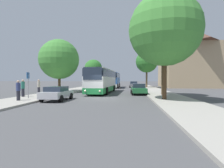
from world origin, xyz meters
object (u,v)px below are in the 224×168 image
Objects in this scene: parked_car_right_far at (134,84)px; parked_car_left_curb at (57,93)px; pedestrian_waiting_far at (39,87)px; bus_middle at (113,80)px; pedestrian_waiting_near at (18,90)px; tree_left_near at (59,59)px; tree_right_mid at (163,42)px; tree_right_far at (165,30)px; tree_left_far at (93,68)px; bus_front at (102,80)px; pedestrian_walking_back at (23,88)px; bus_stop_sign at (28,82)px; parked_car_right_near at (139,89)px; tree_right_near at (147,62)px.

parked_car_left_curb is at bearing 75.78° from parked_car_right_far.
bus_middle is at bearing -5.80° from pedestrian_waiting_far.
pedestrian_waiting_near is 0.22× the size of tree_left_near.
tree_right_far reaches higher than tree_right_mid.
tree_right_mid is at bearing 80.90° from tree_right_far.
bus_front is at bearing -74.85° from tree_left_far.
parked_car_right_far is at bearing -32.14° from pedestrian_walking_back.
bus_middle is at bearing 76.45° from bus_stop_sign.
pedestrian_waiting_near is (-10.83, -8.79, 0.30)m from parked_car_right_near.
tree_right_far is at bearing -73.63° from bus_middle.
tree_right_near is (7.75, 0.00, 4.19)m from bus_middle.
bus_stop_sign is 1.45× the size of pedestrian_waiting_near.
parked_car_left_curb is 0.94× the size of parked_car_right_far.
pedestrian_waiting_far reaches higher than parked_car_left_curb.
tree_left_near is at bearing 95.59° from bus_stop_sign.
tree_left_far reaches higher than bus_front.
pedestrian_walking_back is at bearing -106.85° from bus_middle.
bus_front is 12.44m from pedestrian_waiting_near.
parked_car_left_curb is 1.60× the size of bus_stop_sign.
bus_middle is 25.60m from parked_car_left_curb.
parked_car_right_near is (7.96, 7.29, 0.04)m from parked_car_left_curb.
bus_front is at bearing -48.72° from pedestrian_walking_back.
parked_car_left_curb is at bearing 40.19° from parked_car_right_near.
parked_car_left_curb is at bearing -152.45° from tree_right_mid.
tree_left_far is at bearing -67.92° from parked_car_right_near.
pedestrian_waiting_near is 0.18× the size of tree_right_far.
pedestrian_walking_back is at bearing -167.42° from pedestrian_waiting_far.
parked_car_left_curb is at bearing -116.15° from pedestrian_walking_back.
pedestrian_waiting_far is 1.00× the size of pedestrian_walking_back.
bus_stop_sign is at bearing -149.58° from pedestrian_waiting_far.
parked_car_left_curb is 0.51× the size of tree_left_near.
tree_left_near is at bearing -114.37° from bus_middle.
parked_car_left_curb is 0.56× the size of tree_left_far.
bus_stop_sign reaches higher than pedestrian_walking_back.
tree_right_near is at bearing 0.54° from bus_middle.
tree_right_far is at bearing -48.68° from bus_front.
tree_right_far reaches higher than tree_left_far.
bus_middle is 27.54m from pedestrian_waiting_near.
tree_right_far is at bearing -91.71° from tree_right_near.
pedestrian_waiting_far is 26.09m from tree_right_near.
bus_stop_sign is 0.30× the size of tree_right_near.
parked_car_left_curb is 10.79m from parked_car_right_near.
bus_front is at bearing -25.92° from parked_car_right_near.
pedestrian_waiting_near is 33.84m from tree_left_far.
parked_car_right_near is 1.66× the size of bus_stop_sign.
parked_car_left_curb is 28.09m from tree_right_near.
bus_stop_sign reaches higher than parked_car_right_near.
tree_right_near is (14.02, -6.71, 1.07)m from tree_left_far.
parked_car_left_curb is 4.76m from pedestrian_walking_back.
pedestrian_walking_back is (-1.39, 1.31, -0.66)m from bus_stop_sign.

